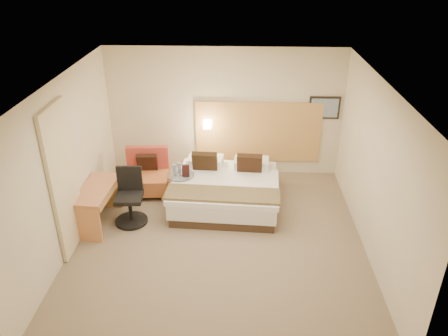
{
  "coord_description": "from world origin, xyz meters",
  "views": [
    {
      "loc": [
        0.33,
        -5.98,
        4.45
      ],
      "look_at": [
        0.06,
        0.71,
        1.0
      ],
      "focal_mm": 35.0,
      "sensor_mm": 36.0,
      "label": 1
    }
  ],
  "objects_px": {
    "bed": "(226,189)",
    "desk_chair": "(130,201)",
    "lounge_chair": "(147,176)",
    "desk": "(98,196)",
    "side_table": "(181,187)"
  },
  "relations": [
    {
      "from": "bed",
      "to": "lounge_chair",
      "type": "distance_m",
      "value": 1.62
    },
    {
      "from": "lounge_chair",
      "to": "bed",
      "type": "bearing_deg",
      "value": -13.6
    },
    {
      "from": "lounge_chair",
      "to": "side_table",
      "type": "relative_size",
      "value": 1.52
    },
    {
      "from": "lounge_chair",
      "to": "desk_chair",
      "type": "relative_size",
      "value": 0.88
    },
    {
      "from": "bed",
      "to": "desk",
      "type": "relative_size",
      "value": 1.73
    },
    {
      "from": "bed",
      "to": "side_table",
      "type": "height_order",
      "value": "bed"
    },
    {
      "from": "bed",
      "to": "lounge_chair",
      "type": "height_order",
      "value": "bed"
    },
    {
      "from": "bed",
      "to": "lounge_chair",
      "type": "bearing_deg",
      "value": 166.4
    },
    {
      "from": "side_table",
      "to": "bed",
      "type": "bearing_deg",
      "value": -1.74
    },
    {
      "from": "lounge_chair",
      "to": "desk_chair",
      "type": "distance_m",
      "value": 1.06
    },
    {
      "from": "desk",
      "to": "desk_chair",
      "type": "bearing_deg",
      "value": 10.84
    },
    {
      "from": "lounge_chair",
      "to": "desk_chair",
      "type": "bearing_deg",
      "value": -95.0
    },
    {
      "from": "lounge_chair",
      "to": "desk",
      "type": "relative_size",
      "value": 0.75
    },
    {
      "from": "bed",
      "to": "desk_chair",
      "type": "relative_size",
      "value": 2.03
    },
    {
      "from": "lounge_chair",
      "to": "desk_chair",
      "type": "xyz_separation_m",
      "value": [
        -0.09,
        -1.05,
        0.07
      ]
    }
  ]
}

